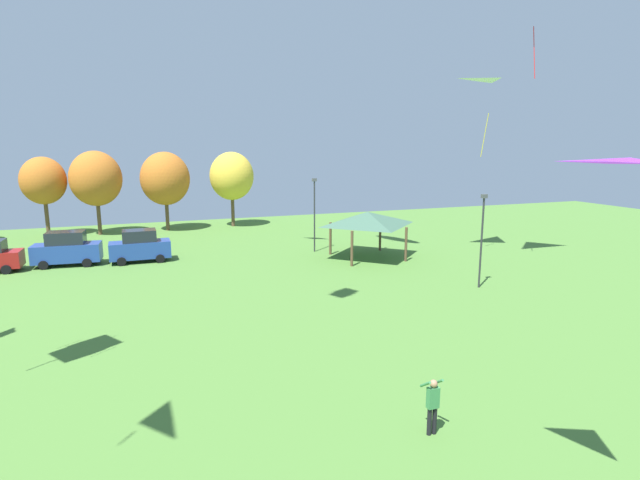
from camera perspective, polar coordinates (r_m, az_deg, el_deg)
The scene contains 13 objects.
person_standing_near_foreground at distance 16.10m, azimuth 12.75°, elevation -17.67°, with size 0.52×0.52×1.82m.
kite_flying_0 at distance 40.46m, azimuth 19.91°, elevation 15.28°, with size 3.85×3.22×4.62m.
kite_flying_5 at distance 39.67m, azimuth 22.51°, elevation 23.68°, with size 3.49×2.62×5.48m.
kite_flying_7 at distance 12.18m, azimuth 31.69°, elevation 5.50°, with size 1.50×1.79×0.11m.
parked_car_second_from_left at distance 40.45m, azimuth -26.95°, elevation -0.92°, with size 4.69×2.29×2.52m.
parked_car_third_from_left at distance 39.57m, azimuth -19.88°, elevation -0.68°, with size 4.34×1.98×2.43m.
park_pavilion at distance 38.44m, azimuth 5.44°, elevation 2.45°, with size 5.74×5.46×3.60m.
light_post_0 at distance 40.48m, azimuth -0.64°, elevation 3.39°, with size 0.36×0.20×6.00m.
light_post_1 at distance 31.67m, azimuth 18.01°, elevation 0.53°, with size 0.36×0.20×5.75m.
treeline_tree_1 at distance 53.97m, azimuth -29.07°, elevation 5.93°, with size 4.07×4.07×7.56m.
treeline_tree_2 at distance 52.74m, azimuth -24.25°, elevation 6.41°, with size 4.80×4.80×8.10m.
treeline_tree_3 at distance 52.98m, azimuth -17.28°, elevation 6.70°, with size 4.87×4.87×7.97m.
treeline_tree_4 at distance 54.13m, azimuth -10.06°, elevation 7.19°, with size 4.62×4.62×7.92m.
Camera 1 is at (-4.54, 1.12, 8.64)m, focal length 28.00 mm.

